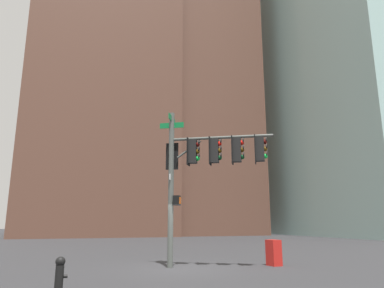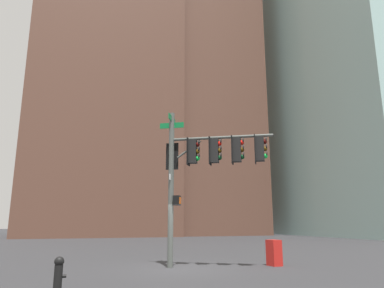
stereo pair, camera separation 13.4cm
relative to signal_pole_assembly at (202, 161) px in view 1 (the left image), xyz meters
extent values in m
plane|color=#2D2D30|center=(-0.84, 0.26, -4.28)|extent=(200.00, 200.00, 0.00)
cylinder|color=#4C514C|center=(-1.18, 0.62, -1.06)|extent=(0.23, 0.23, 6.45)
cylinder|color=#4C514C|center=(0.69, -0.44, 0.97)|extent=(3.79, 2.21, 0.12)
cylinder|color=#4C514C|center=(-0.51, 0.24, 0.52)|extent=(0.94, 0.58, 0.75)
cube|color=#0F6B33|center=(-1.18, 0.62, 1.92)|extent=(0.54, 0.93, 0.24)
cube|color=#0F6B33|center=(-1.18, 0.62, 1.62)|extent=(0.95, 0.55, 0.24)
cube|color=white|center=(-1.18, 0.62, -0.65)|extent=(0.25, 0.41, 0.24)
cube|color=black|center=(-0.37, 0.16, 0.41)|extent=(0.46, 0.46, 1.00)
cube|color=black|center=(-0.53, 0.25, 0.41)|extent=(0.30, 0.49, 1.16)
sphere|color=#470A07|center=(-0.19, 0.06, 0.71)|extent=(0.20, 0.20, 0.20)
cylinder|color=black|center=(-0.13, 0.03, 0.80)|extent=(0.15, 0.22, 0.23)
sphere|color=#4C330A|center=(-0.19, 0.06, 0.41)|extent=(0.20, 0.20, 0.20)
cylinder|color=black|center=(-0.13, 0.03, 0.50)|extent=(0.15, 0.22, 0.23)
sphere|color=green|center=(-0.19, 0.06, 0.11)|extent=(0.20, 0.20, 0.20)
cylinder|color=black|center=(-0.13, 0.03, 0.20)|extent=(0.15, 0.22, 0.23)
cube|color=black|center=(0.45, -0.30, 0.41)|extent=(0.46, 0.46, 1.00)
cube|color=black|center=(0.28, -0.21, 0.41)|extent=(0.30, 0.49, 1.16)
sphere|color=red|center=(0.62, -0.40, 0.71)|extent=(0.20, 0.20, 0.20)
cylinder|color=black|center=(0.68, -0.43, 0.80)|extent=(0.15, 0.22, 0.23)
sphere|color=#4C330A|center=(0.62, -0.40, 0.41)|extent=(0.20, 0.20, 0.20)
cylinder|color=black|center=(0.68, -0.43, 0.50)|extent=(0.15, 0.22, 0.23)
sphere|color=#0A3819|center=(0.62, -0.40, 0.11)|extent=(0.20, 0.20, 0.20)
cylinder|color=black|center=(0.68, -0.43, 0.20)|extent=(0.15, 0.22, 0.23)
cube|color=black|center=(1.26, -0.76, 0.41)|extent=(0.46, 0.46, 1.00)
cube|color=black|center=(1.09, -0.67, 0.41)|extent=(0.30, 0.49, 1.16)
sphere|color=red|center=(1.44, -0.86, 0.71)|extent=(0.20, 0.20, 0.20)
cylinder|color=black|center=(1.49, -0.89, 0.80)|extent=(0.15, 0.22, 0.23)
sphere|color=#4C330A|center=(1.44, -0.86, 0.41)|extent=(0.20, 0.20, 0.20)
cylinder|color=black|center=(1.49, -0.89, 0.50)|extent=(0.15, 0.22, 0.23)
sphere|color=#0A3819|center=(1.44, -0.86, 0.11)|extent=(0.20, 0.20, 0.20)
cylinder|color=black|center=(1.49, -0.89, 0.20)|extent=(0.15, 0.22, 0.23)
cube|color=black|center=(2.07, -1.22, 0.41)|extent=(0.46, 0.46, 1.00)
cube|color=black|center=(1.90, -1.12, 0.41)|extent=(0.30, 0.49, 1.16)
sphere|color=#470A07|center=(2.25, -1.32, 0.71)|extent=(0.20, 0.20, 0.20)
cylinder|color=black|center=(2.30, -1.35, 0.80)|extent=(0.15, 0.22, 0.23)
sphere|color=#4C330A|center=(2.25, -1.32, 0.41)|extent=(0.20, 0.20, 0.20)
cylinder|color=black|center=(2.30, -1.35, 0.50)|extent=(0.15, 0.22, 0.23)
sphere|color=green|center=(2.25, -1.32, 0.11)|extent=(0.20, 0.20, 0.20)
cylinder|color=black|center=(2.30, -1.35, 0.20)|extent=(0.15, 0.22, 0.23)
cube|color=black|center=(-1.02, 0.89, 0.27)|extent=(0.46, 0.46, 1.00)
cube|color=black|center=(-1.12, 0.72, 0.27)|extent=(0.49, 0.30, 1.16)
sphere|color=red|center=(-0.92, 1.07, 0.57)|extent=(0.20, 0.20, 0.20)
cylinder|color=black|center=(-0.89, 1.13, 0.66)|extent=(0.22, 0.15, 0.23)
sphere|color=#4C330A|center=(-0.92, 1.07, 0.27)|extent=(0.20, 0.20, 0.20)
cylinder|color=black|center=(-0.89, 1.13, 0.36)|extent=(0.22, 0.15, 0.23)
sphere|color=#0A3819|center=(-0.92, 1.07, -0.03)|extent=(0.20, 0.20, 0.20)
cylinder|color=black|center=(-0.89, 1.13, 0.06)|extent=(0.22, 0.15, 0.23)
cube|color=black|center=(-0.95, 0.49, -1.63)|extent=(0.40, 0.44, 0.40)
cube|color=#EA5914|center=(-0.83, 0.42, -1.63)|extent=(0.14, 0.23, 0.28)
cylinder|color=black|center=(-5.24, -3.20, -3.96)|extent=(0.22, 0.22, 0.65)
sphere|color=black|center=(-5.24, -3.20, -3.54)|extent=(0.26, 0.26, 0.26)
cylinder|color=black|center=(-5.08, -3.20, -3.93)|extent=(0.10, 0.09, 0.09)
cube|color=red|center=(3.12, -0.14, -3.76)|extent=(0.50, 0.60, 1.05)
cube|color=brown|center=(8.65, 41.21, 19.18)|extent=(25.29, 21.02, 46.93)
cube|color=brown|center=(-1.94, 37.57, 14.27)|extent=(19.87, 15.82, 37.11)
camera|label=1|loc=(-5.01, -13.76, -2.52)|focal=33.08mm
camera|label=2|loc=(-4.88, -13.80, -2.52)|focal=33.08mm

